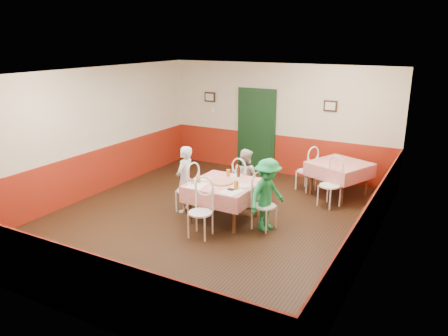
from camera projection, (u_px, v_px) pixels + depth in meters
The scene contains 39 objects.
floor at pixel (209, 219), 8.52m from camera, with size 7.00×7.00×0.00m, color black.
ceiling at pixel (208, 73), 7.71m from camera, with size 7.00×7.00×0.00m, color white.
back_wall at pixel (279, 120), 11.05m from camera, with size 6.00×0.10×2.80m, color beige.
front_wall at pixel (58, 214), 5.18m from camera, with size 6.00×0.10×2.80m, color beige.
left_wall at pixel (90, 133), 9.49m from camera, with size 0.10×7.00×2.80m, color beige.
right_wall at pixel (376, 173), 6.73m from camera, with size 0.10×7.00×2.80m, color beige.
wainscot_back at pixel (277, 154), 11.30m from camera, with size 6.00×0.03×1.00m, color maroon.
wainscot_front at pixel (67, 281), 5.45m from camera, with size 6.00×0.03×1.00m, color maroon.
wainscot_left at pixel (94, 173), 9.75m from camera, with size 0.03×7.00×1.00m, color maroon.
wainscot_right at pixel (369, 226), 7.00m from camera, with size 0.03×7.00×1.00m, color maroon.
door at pixel (256, 131), 11.39m from camera, with size 0.96×0.06×2.10m, color black.
picture_left at pixel (210, 97), 11.80m from camera, with size 0.32×0.03×0.26m, color black.
picture_right at pixel (330, 106), 10.28m from camera, with size 0.32×0.03×0.26m, color black.
thermostat at pixel (213, 110), 11.85m from camera, with size 0.10×0.03×0.10m, color white.
main_table at pixel (224, 202), 8.40m from camera, with size 1.22×1.22×0.77m, color red.
second_table at pixel (339, 179), 9.71m from camera, with size 1.12×1.12×0.77m, color red.
chair_left at pixel (187, 191), 8.78m from camera, with size 0.42×0.42×0.90m, color white, non-canonical shape.
chair_right at pixel (264, 206), 7.98m from camera, with size 0.42×0.42×0.90m, color white, non-canonical shape.
chair_far at pixel (244, 185), 9.09m from camera, with size 0.42×0.42×0.90m, color white, non-canonical shape.
chair_near at pixel (200, 213), 7.67m from camera, with size 0.42×0.42×0.90m, color white, non-canonical shape.
chair_second_a at pixel (306, 171), 10.03m from camera, with size 0.42×0.42×0.90m, color white, non-canonical shape.
chair_second_b at pixel (330, 186), 9.06m from camera, with size 0.42×0.42×0.90m, color white, non-canonical shape.
pizza at pixel (222, 182), 8.26m from camera, with size 0.41×0.41×0.03m, color #B74723.
plate_left at pixel (204, 179), 8.48m from camera, with size 0.25×0.25×0.01m, color white.
plate_right at pixel (245, 186), 8.09m from camera, with size 0.25×0.25×0.01m, color white.
plate_far at pixel (236, 176), 8.64m from camera, with size 0.25×0.25×0.01m, color white.
glass_a at pixel (199, 179), 8.27m from camera, with size 0.07×0.07×0.13m, color #BF7219.
glass_b at pixel (236, 185), 7.90m from camera, with size 0.09×0.09×0.16m, color #BF7219.
glass_c at pixel (228, 173), 8.65m from camera, with size 0.07×0.07×0.14m, color #BF7219.
beer_bottle at pixel (239, 171), 8.56m from camera, with size 0.07×0.07×0.24m, color #381C0A.
shaker_a at pixel (192, 183), 8.13m from camera, with size 0.04×0.04×0.09m, color silver.
shaker_b at pixel (196, 184), 8.07m from camera, with size 0.04×0.04×0.09m, color silver.
shaker_c at pixel (193, 181), 8.22m from camera, with size 0.04×0.04×0.09m, color #B23319.
menu_left at pixel (197, 185), 8.13m from camera, with size 0.30×0.40×0.00m, color white.
menu_right at pixel (232, 191), 7.81m from camera, with size 0.30×0.40×0.00m, color white.
wallet at pixel (231, 189), 7.89m from camera, with size 0.11×0.09×0.02m, color black.
diner_left at pixel (185, 179), 8.73m from camera, with size 0.50×0.33×1.36m, color gray.
diner_far at pixel (245, 177), 9.08m from camera, with size 0.59×0.46×1.22m, color gray.
diner_right at pixel (267, 195), 7.89m from camera, with size 0.87×0.50×1.35m, color gray.
Camera 1 is at (4.03, -6.76, 3.43)m, focal length 35.00 mm.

